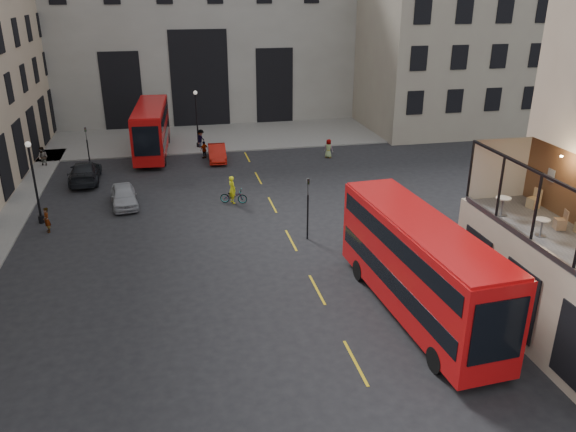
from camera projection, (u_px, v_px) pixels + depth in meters
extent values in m
plane|color=black|center=(402.00, 356.00, 22.88)|extent=(140.00, 140.00, 0.00)
cube|color=black|center=(519.00, 301.00, 23.09)|extent=(0.08, 9.20, 3.00)
cube|color=beige|center=(500.00, 169.00, 26.38)|extent=(3.00, 0.04, 2.90)
cube|color=slate|center=(530.00, 241.00, 22.07)|extent=(0.12, 10.00, 0.18)
cube|color=black|center=(542.00, 174.00, 21.03)|extent=(0.12, 10.00, 0.10)
cube|color=beige|center=(551.00, 175.00, 24.97)|extent=(0.04, 0.45, 0.55)
cylinder|color=#FFD899|center=(562.00, 156.00, 23.29)|extent=(0.12, 0.12, 0.05)
cube|color=#C8B396|center=(553.00, 291.00, 23.29)|extent=(3.00, 11.00, 4.50)
cube|color=slate|center=(563.00, 241.00, 22.42)|extent=(3.00, 10.00, 0.10)
cube|color=#A19E96|center=(195.00, 36.00, 61.93)|extent=(34.00, 10.00, 18.00)
cube|color=black|center=(200.00, 79.00, 58.88)|extent=(6.00, 0.12, 10.00)
cube|color=black|center=(122.00, 92.00, 57.70)|extent=(4.00, 0.12, 8.00)
cube|color=black|center=(275.00, 86.00, 60.82)|extent=(4.00, 0.12, 8.00)
cube|color=#9C957E|center=(437.00, 28.00, 59.19)|extent=(16.00, 18.00, 20.00)
cube|color=slate|center=(196.00, 137.00, 56.07)|extent=(40.00, 12.00, 0.12)
cylinder|color=black|center=(308.00, 217.00, 33.01)|extent=(0.10, 0.10, 2.80)
imported|color=black|center=(308.00, 187.00, 32.29)|extent=(0.16, 0.20, 1.00)
cylinder|color=black|center=(89.00, 157.00, 44.76)|extent=(0.10, 0.10, 2.80)
imported|color=black|center=(86.00, 134.00, 44.04)|extent=(0.16, 0.20, 1.00)
cylinder|color=black|center=(35.00, 186.00, 34.90)|extent=(0.14, 0.14, 5.00)
cylinder|color=black|center=(41.00, 219.00, 35.76)|extent=(0.36, 0.36, 0.50)
sphere|color=silver|center=(28.00, 144.00, 33.90)|extent=(0.36, 0.36, 0.36)
cylinder|color=black|center=(197.00, 122.00, 51.53)|extent=(0.14, 0.14, 5.00)
cylinder|color=black|center=(199.00, 145.00, 52.38)|extent=(0.36, 0.36, 0.50)
sphere|color=silver|center=(195.00, 93.00, 50.52)|extent=(0.36, 0.36, 0.36)
cube|color=red|center=(418.00, 265.00, 24.98)|extent=(3.36, 11.72, 4.11)
cube|color=black|center=(417.00, 277.00, 25.20)|extent=(3.36, 11.09, 0.84)
cube|color=black|center=(421.00, 240.00, 24.50)|extent=(3.36, 11.09, 0.84)
cube|color=red|center=(423.00, 222.00, 24.19)|extent=(3.24, 11.48, 0.13)
cylinder|color=black|center=(359.00, 270.00, 28.71)|extent=(0.36, 1.07, 1.05)
cylinder|color=black|center=(402.00, 264.00, 29.32)|extent=(0.36, 1.07, 1.05)
cylinder|color=black|center=(436.00, 360.00, 21.80)|extent=(0.36, 1.07, 1.05)
cylinder|color=black|center=(490.00, 350.00, 22.41)|extent=(0.36, 1.07, 1.05)
cube|color=#AB0B0B|center=(152.00, 128.00, 49.72)|extent=(3.16, 11.13, 3.90)
cube|color=black|center=(152.00, 134.00, 49.93)|extent=(3.16, 10.53, 0.80)
cube|color=black|center=(150.00, 115.00, 49.27)|extent=(3.16, 10.53, 0.80)
cube|color=#AB0B0B|center=(149.00, 106.00, 48.98)|extent=(3.05, 10.90, 0.12)
cylinder|color=black|center=(144.00, 139.00, 53.49)|extent=(0.34, 1.01, 1.00)
cylinder|color=black|center=(168.00, 138.00, 53.80)|extent=(0.34, 1.01, 1.00)
cylinder|color=black|center=(136.00, 161.00, 46.75)|extent=(0.34, 1.01, 1.00)
cylinder|color=black|center=(164.00, 160.00, 47.06)|extent=(0.34, 1.01, 1.00)
imported|color=#9C9EA4|center=(124.00, 196.00, 38.39)|extent=(2.18, 4.35, 1.42)
imported|color=#AC140A|center=(217.00, 153.00, 48.43)|extent=(1.64, 4.23, 1.37)
imported|color=black|center=(85.00, 172.00, 43.12)|extent=(2.31, 5.40, 1.55)
imported|color=gray|center=(234.00, 196.00, 38.96)|extent=(2.00, 1.22, 0.99)
imported|color=#FFFE1A|center=(232.00, 190.00, 38.82)|extent=(0.70, 0.83, 1.95)
imported|color=gray|center=(43.00, 157.00, 46.55)|extent=(1.02, 0.92, 1.73)
imported|color=gray|center=(201.00, 139.00, 52.01)|extent=(1.15, 1.33, 1.79)
imported|color=gray|center=(204.00, 150.00, 49.12)|extent=(0.92, 0.87, 1.53)
imported|color=gray|center=(328.00, 149.00, 49.23)|extent=(0.96, 0.92, 1.66)
imported|color=gray|center=(47.00, 220.00, 34.21)|extent=(0.58, 0.68, 1.58)
cylinder|color=silver|center=(543.00, 219.00, 22.51)|extent=(0.59, 0.59, 0.04)
cylinder|color=slate|center=(542.00, 228.00, 22.64)|extent=(0.08, 0.08, 0.69)
cylinder|color=slate|center=(540.00, 235.00, 22.78)|extent=(0.43, 0.43, 0.03)
cylinder|color=silver|center=(504.00, 198.00, 24.57)|extent=(0.66, 0.66, 0.04)
cylinder|color=slate|center=(502.00, 206.00, 24.72)|extent=(0.09, 0.09, 0.76)
cylinder|color=slate|center=(501.00, 214.00, 24.87)|extent=(0.48, 0.48, 0.03)
cube|color=tan|center=(560.00, 224.00, 23.34)|extent=(0.51, 0.51, 0.45)
cube|color=tan|center=(566.00, 215.00, 23.17)|extent=(0.14, 0.41, 0.40)
cube|color=tan|center=(533.00, 203.00, 25.58)|extent=(0.54, 0.54, 0.48)
cube|color=tan|center=(538.00, 193.00, 25.49)|extent=(0.15, 0.45, 0.43)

